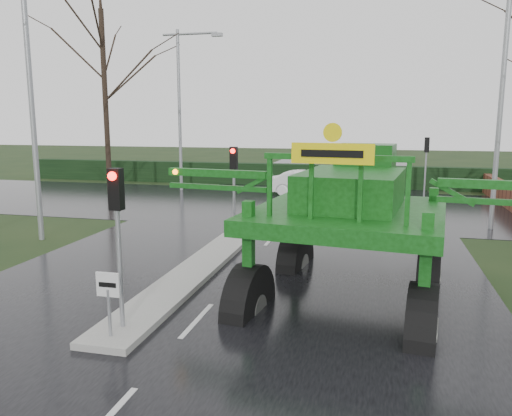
% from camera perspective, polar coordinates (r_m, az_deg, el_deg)
% --- Properties ---
extents(ground, '(140.00, 140.00, 0.00)m').
position_cam_1_polar(ground, '(11.63, -6.74, -12.71)').
color(ground, black).
rests_on(ground, ground).
extents(road_main, '(14.00, 80.00, 0.02)m').
position_cam_1_polar(road_main, '(20.87, 2.86, -2.39)').
color(road_main, black).
rests_on(road_main, ground).
extents(road_cross, '(80.00, 12.00, 0.02)m').
position_cam_1_polar(road_cross, '(26.68, 5.30, 0.30)').
color(road_cross, black).
rests_on(road_cross, ground).
extents(median_island, '(1.20, 10.00, 0.16)m').
position_cam_1_polar(median_island, '(14.67, -7.43, -7.50)').
color(median_island, gray).
rests_on(median_island, ground).
extents(hedge_row, '(44.00, 0.90, 1.50)m').
position_cam_1_polar(hedge_row, '(34.44, 7.29, 3.70)').
color(hedge_row, black).
rests_on(hedge_row, ground).
extents(keep_left_sign, '(0.50, 0.07, 1.35)m').
position_cam_1_polar(keep_left_sign, '(10.52, -16.52, -9.39)').
color(keep_left_sign, gray).
rests_on(keep_left_sign, ground).
extents(traffic_signal_near, '(0.26, 0.33, 3.52)m').
position_cam_1_polar(traffic_signal_near, '(10.54, -15.59, -0.67)').
color(traffic_signal_near, gray).
rests_on(traffic_signal_near, ground).
extents(traffic_signal_mid, '(0.26, 0.33, 3.52)m').
position_cam_1_polar(traffic_signal_mid, '(18.35, -2.56, 4.09)').
color(traffic_signal_mid, gray).
rests_on(traffic_signal_mid, ground).
extents(traffic_signal_far, '(0.26, 0.33, 3.52)m').
position_cam_1_polar(traffic_signal_far, '(30.21, 18.89, 5.88)').
color(traffic_signal_far, gray).
rests_on(traffic_signal_far, ground).
extents(street_light_left_near, '(3.85, 0.30, 10.00)m').
position_cam_1_polar(street_light_left_near, '(20.09, -23.75, 13.50)').
color(street_light_left_near, gray).
rests_on(street_light_left_near, ground).
extents(street_light_right, '(3.85, 0.30, 10.00)m').
position_cam_1_polar(street_light_right, '(22.51, 25.59, 12.90)').
color(street_light_right, gray).
rests_on(street_light_right, ground).
extents(street_light_left_far, '(3.85, 0.30, 10.00)m').
position_cam_1_polar(street_light_left_far, '(32.38, -8.27, 12.57)').
color(street_light_left_far, gray).
rests_on(street_light_left_far, ground).
extents(tree_left_far, '(7.70, 7.70, 13.26)m').
position_cam_1_polar(tree_left_far, '(32.54, -16.97, 14.28)').
color(tree_left_far, black).
rests_on(tree_left_far, ground).
extents(crop_sprayer, '(9.82, 6.67, 5.52)m').
position_cam_1_polar(crop_sprayer, '(11.77, -0.40, 0.88)').
color(crop_sprayer, black).
rests_on(crop_sprayer, ground).
extents(white_sedan, '(4.51, 1.75, 1.46)m').
position_cam_1_polar(white_sedan, '(30.35, 5.72, 1.46)').
color(white_sedan, white).
rests_on(white_sedan, ground).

